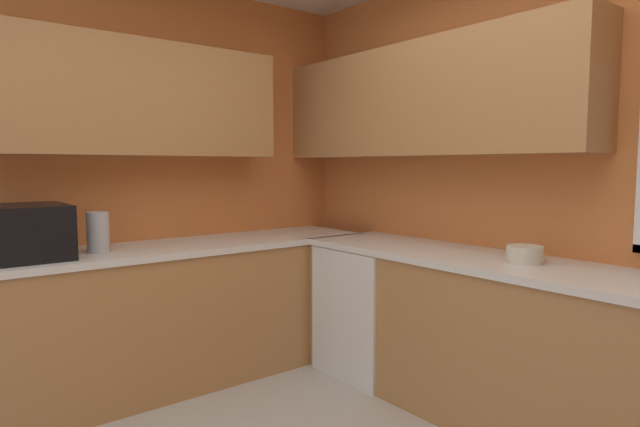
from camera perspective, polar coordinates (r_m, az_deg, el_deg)
The scene contains 7 objects.
room_shell at distance 2.45m, azimuth 2.76°, elevation 14.06°, with size 4.22×3.55×2.67m.
counter_run_left at distance 3.49m, azimuth -19.06°, elevation -10.76°, with size 0.65×3.16×0.89m.
counter_run_back at distance 2.93m, azimuth 24.69°, elevation -14.07°, with size 3.31×0.65×0.89m.
dishwasher at distance 3.65m, azimuth 5.87°, elevation -10.19°, with size 0.60×0.60×0.85m, color white.
microwave at distance 3.25m, azimuth -28.65°, elevation -1.71°, with size 0.48×0.36×0.29m, color black.
kettle at distance 3.31m, azimuth -22.72°, elevation -1.85°, with size 0.12×0.12×0.23m, color #B7B7BC.
bowl at distance 2.92m, azimuth 21.10°, elevation -4.12°, with size 0.18×0.18×0.09m, color beige.
Camera 1 is at (1.45, -1.08, 1.39)m, focal length 29.82 mm.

